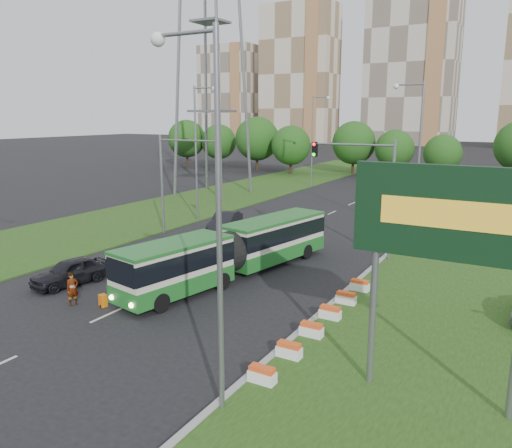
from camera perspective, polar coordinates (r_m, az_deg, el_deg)
The scene contains 20 objects.
ground at distance 28.17m, azimuth -3.40°, elevation -7.39°, with size 360.00×360.00×0.00m, color black.
grass_median at distance 31.67m, azimuth 25.59°, elevation -6.23°, with size 14.00×60.00×0.15m, color #214212.
median_kerb at distance 32.75m, azimuth 13.39°, elevation -4.71°, with size 0.30×60.00×0.18m, color gray.
left_verge at distance 58.09m, azimuth -4.90°, elevation 2.90°, with size 12.00×110.00×0.10m, color #214212.
lane_markings at distance 46.67m, azimuth 6.91°, elevation 0.48°, with size 0.20×100.00×0.01m, color #B8B7B1, non-canonical shape.
flower_planters at distance 23.04m, azimuth 7.46°, elevation -10.88°, with size 1.10×11.50×0.60m, color white, non-canonical shape.
billboard at distance 16.69m, azimuth 21.18°, elevation -0.00°, with size 6.00×0.37×8.00m.
traffic_mast_median at distance 33.90m, azimuth 12.72°, elevation 4.99°, with size 5.76×0.32×8.00m.
traffic_mast_left at distance 40.13m, azimuth -8.99°, elevation 6.24°, with size 5.76×0.32×8.00m.
street_lamps at distance 36.83m, azimuth 1.06°, elevation 6.87°, with size 36.00×60.00×12.00m, color gray, non-canonical shape.
transmission_pylon at distance 62.20m, azimuth -5.26°, elevation 23.85°, with size 12.00×12.00×44.00m, color gray, non-canonical shape.
tree_line at distance 77.50m, azimuth 26.42°, elevation 7.34°, with size 120.00×8.00×9.00m, color #184913, non-canonical shape.
apartment_tower_west at distance 190.24m, azimuth 5.00°, elevation 16.62°, with size 26.00×15.00×48.00m, color beige.
apartment_tower_cwest at distance 177.46m, azimuth 17.39°, elevation 17.10°, with size 28.00×15.00×52.00m, color beige.
midrise_west at distance 204.26m, azimuth -2.95°, elevation 14.66°, with size 22.00×14.00×36.00m, color beige.
articulated_bus at distance 29.86m, azimuth -2.75°, elevation -3.04°, with size 2.46×15.81×2.60m.
car_left_near at distance 30.51m, azimuth -20.45°, elevation -5.12°, with size 1.79×4.46×1.52m, color black.
car_left_far at distance 41.59m, azimuth -3.56°, elevation 0.23°, with size 1.71×4.89×1.61m, color black.
pedestrian at distance 27.18m, azimuth -20.24°, elevation -6.97°, with size 0.63×0.41×1.73m, color gray.
shopping_trolley at distance 26.67m, azimuth -17.09°, elevation -8.37°, with size 0.37×0.39×0.64m.
Camera 1 is at (14.52, -22.21, 9.48)m, focal length 35.00 mm.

